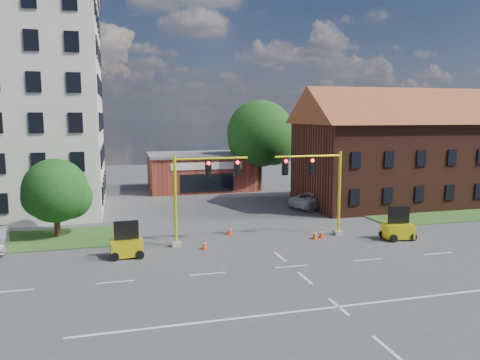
{
  "coord_description": "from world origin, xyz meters",
  "views": [
    {
      "loc": [
        -9.72,
        -24.74,
        8.8
      ],
      "look_at": [
        -0.46,
        10.0,
        3.79
      ],
      "focal_mm": 35.0,
      "sensor_mm": 36.0,
      "label": 1
    }
  ],
  "objects_px": {
    "signal_mast_east": "(319,183)",
    "trailer_east": "(398,229)",
    "trailer_west": "(127,246)",
    "signal_mast_west": "(200,188)",
    "pickup_white": "(317,200)"
  },
  "relations": [
    {
      "from": "pickup_white",
      "to": "signal_mast_west",
      "type": "bearing_deg",
      "value": 107.1
    },
    {
      "from": "signal_mast_east",
      "to": "trailer_west",
      "type": "bearing_deg",
      "value": -173.27
    },
    {
      "from": "trailer_west",
      "to": "trailer_east",
      "type": "relative_size",
      "value": 0.97
    },
    {
      "from": "signal_mast_west",
      "to": "signal_mast_east",
      "type": "distance_m",
      "value": 8.71
    },
    {
      "from": "trailer_east",
      "to": "signal_mast_east",
      "type": "bearing_deg",
      "value": 165.47
    },
    {
      "from": "signal_mast_east",
      "to": "trailer_east",
      "type": "bearing_deg",
      "value": -23.28
    },
    {
      "from": "trailer_west",
      "to": "trailer_east",
      "type": "height_order",
      "value": "trailer_east"
    },
    {
      "from": "signal_mast_east",
      "to": "trailer_west",
      "type": "height_order",
      "value": "signal_mast_east"
    },
    {
      "from": "signal_mast_east",
      "to": "pickup_white",
      "type": "bearing_deg",
      "value": 66.09
    },
    {
      "from": "signal_mast_west",
      "to": "trailer_west",
      "type": "bearing_deg",
      "value": -161.87
    },
    {
      "from": "trailer_west",
      "to": "pickup_white",
      "type": "distance_m",
      "value": 21.22
    },
    {
      "from": "trailer_east",
      "to": "pickup_white",
      "type": "height_order",
      "value": "trailer_east"
    },
    {
      "from": "signal_mast_east",
      "to": "trailer_west",
      "type": "relative_size",
      "value": 2.81
    },
    {
      "from": "signal_mast_east",
      "to": "trailer_east",
      "type": "distance_m",
      "value": 6.5
    },
    {
      "from": "signal_mast_east",
      "to": "trailer_east",
      "type": "height_order",
      "value": "signal_mast_east"
    }
  ]
}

